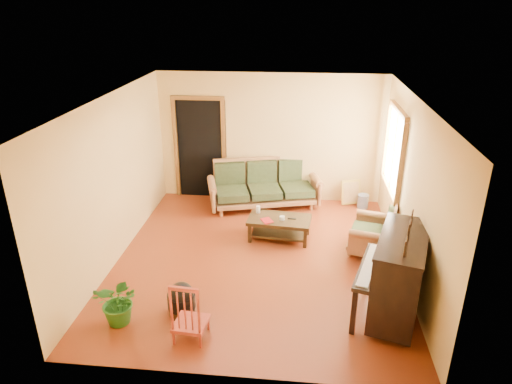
# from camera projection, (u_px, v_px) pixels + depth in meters

# --- Properties ---
(floor) EXTENTS (5.00, 5.00, 0.00)m
(floor) POSITION_uv_depth(u_px,v_px,m) (258.00, 259.00, 7.38)
(floor) COLOR #5A1E0B
(floor) RESTS_ON ground
(doorway) EXTENTS (1.08, 0.16, 2.05)m
(doorway) POSITION_uv_depth(u_px,v_px,m) (200.00, 150.00, 9.38)
(doorway) COLOR black
(doorway) RESTS_ON floor
(window) EXTENTS (0.12, 1.36, 1.46)m
(window) POSITION_uv_depth(u_px,v_px,m) (394.00, 151.00, 7.77)
(window) COLOR white
(window) RESTS_ON right_wall
(sofa) EXTENTS (2.33, 1.44, 0.93)m
(sofa) POSITION_uv_depth(u_px,v_px,m) (264.00, 185.00, 9.09)
(sofa) COLOR brown
(sofa) RESTS_ON floor
(coffee_table) EXTENTS (1.12, 0.68, 0.39)m
(coffee_table) POSITION_uv_depth(u_px,v_px,m) (279.00, 228.00, 7.96)
(coffee_table) COLOR black
(coffee_table) RESTS_ON floor
(armchair) EXTENTS (0.97, 1.00, 0.82)m
(armchair) POSITION_uv_depth(u_px,v_px,m) (372.00, 229.00, 7.46)
(armchair) COLOR brown
(armchair) RESTS_ON floor
(piano) EXTENTS (1.13, 1.50, 1.18)m
(piano) POSITION_uv_depth(u_px,v_px,m) (398.00, 278.00, 5.86)
(piano) COLOR black
(piano) RESTS_ON floor
(footstool) EXTENTS (0.44, 0.44, 0.35)m
(footstool) POSITION_uv_depth(u_px,v_px,m) (182.00, 303.00, 6.04)
(footstool) COLOR black
(footstool) RESTS_ON floor
(red_chair) EXTENTS (0.43, 0.46, 0.84)m
(red_chair) POSITION_uv_depth(u_px,v_px,m) (190.00, 309.00, 5.53)
(red_chair) COLOR maroon
(red_chair) RESTS_ON floor
(leaning_frame) EXTENTS (0.41, 0.22, 0.54)m
(leaning_frame) POSITION_uv_depth(u_px,v_px,m) (351.00, 192.00, 9.26)
(leaning_frame) COLOR gold
(leaning_frame) RESTS_ON floor
(ceramic_crock) EXTENTS (0.27, 0.27, 0.27)m
(ceramic_crock) POSITION_uv_depth(u_px,v_px,m) (363.00, 201.00, 9.16)
(ceramic_crock) COLOR #325196
(ceramic_crock) RESTS_ON floor
(potted_plant) EXTENTS (0.69, 0.63, 0.65)m
(potted_plant) POSITION_uv_depth(u_px,v_px,m) (119.00, 302.00, 5.82)
(potted_plant) COLOR #225B1A
(potted_plant) RESTS_ON floor
(book) EXTENTS (0.25, 0.27, 0.02)m
(book) POSITION_uv_depth(u_px,v_px,m) (263.00, 222.00, 7.74)
(book) COLOR maroon
(book) RESTS_ON coffee_table
(candle) EXTENTS (0.08, 0.08, 0.13)m
(candle) POSITION_uv_depth(u_px,v_px,m) (258.00, 209.00, 8.07)
(candle) COLOR white
(candle) RESTS_ON coffee_table
(glass_jar) EXTENTS (0.10, 0.10, 0.06)m
(glass_jar) POSITION_uv_depth(u_px,v_px,m) (282.00, 218.00, 7.82)
(glass_jar) COLOR silver
(glass_jar) RESTS_ON coffee_table
(remote) EXTENTS (0.15, 0.05, 0.01)m
(remote) POSITION_uv_depth(u_px,v_px,m) (292.00, 219.00, 7.85)
(remote) COLOR black
(remote) RESTS_ON coffee_table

